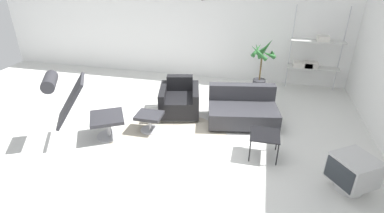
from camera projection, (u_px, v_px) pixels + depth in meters
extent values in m
plane|color=silver|center=(186.00, 138.00, 5.37)|extent=(12.00, 12.00, 0.00)
cube|color=white|center=(216.00, 24.00, 7.42)|extent=(12.00, 0.06, 2.80)
cylinder|color=#BCB29E|center=(170.00, 143.00, 5.23)|extent=(2.12, 2.12, 0.01)
cylinder|color=#BCBCC1|center=(109.00, 136.00, 5.42)|extent=(0.60, 0.60, 0.02)
cylinder|color=#BCBCC1|center=(108.00, 127.00, 5.34)|extent=(0.06, 0.06, 0.33)
cube|color=#2D2D33|center=(107.00, 118.00, 5.25)|extent=(0.78, 0.79, 0.06)
cube|color=#2D2D33|center=(71.00, 101.00, 4.94)|extent=(0.76, 0.78, 0.76)
cylinder|color=#2D2D33|center=(50.00, 82.00, 4.71)|extent=(0.44, 0.56, 0.21)
cylinder|color=#BCBCC1|center=(150.00, 130.00, 5.60)|extent=(0.36, 0.36, 0.02)
cylinder|color=#BCBCC1|center=(150.00, 123.00, 5.54)|extent=(0.05, 0.05, 0.26)
cube|color=#2D2D33|center=(149.00, 115.00, 5.47)|extent=(0.47, 0.40, 0.06)
cube|color=silver|center=(180.00, 112.00, 6.19)|extent=(0.78, 0.82, 0.06)
cube|color=black|center=(180.00, 103.00, 6.10)|extent=(0.71, 0.95, 0.34)
cube|color=black|center=(180.00, 82.00, 6.25)|extent=(0.56, 0.30, 0.30)
cube|color=black|center=(196.00, 100.00, 6.06)|extent=(0.31, 0.85, 0.51)
cube|color=black|center=(163.00, 100.00, 6.06)|extent=(0.31, 0.85, 0.51)
cube|color=black|center=(242.00, 121.00, 5.86)|extent=(1.28, 0.93, 0.05)
cube|color=#333338|center=(242.00, 113.00, 5.77)|extent=(1.44, 1.09, 0.31)
cube|color=#333338|center=(242.00, 92.00, 5.93)|extent=(1.32, 0.43, 0.31)
cube|color=black|center=(265.00, 135.00, 4.72)|extent=(0.46, 0.46, 0.02)
cylinder|color=black|center=(250.00, 151.00, 4.68)|extent=(0.02, 0.02, 0.39)
cylinder|color=black|center=(277.00, 155.00, 4.59)|extent=(0.02, 0.02, 0.39)
cylinder|color=black|center=(251.00, 137.00, 5.04)|extent=(0.02, 0.02, 0.39)
cylinder|color=black|center=(277.00, 140.00, 4.95)|extent=(0.02, 0.02, 0.39)
cylinder|color=#B7B7B7|center=(349.00, 185.00, 4.17)|extent=(0.38, 0.38, 0.14)
cube|color=#B7B7B7|center=(354.00, 170.00, 4.05)|extent=(0.71, 0.71, 0.39)
cube|color=#282D33|center=(339.00, 174.00, 3.96)|extent=(0.27, 0.38, 0.33)
cylinder|color=#333338|center=(259.00, 85.00, 7.15)|extent=(0.30, 0.30, 0.29)
cylinder|color=#382819|center=(259.00, 80.00, 7.09)|extent=(0.28, 0.28, 0.02)
cylinder|color=brown|center=(261.00, 68.00, 6.95)|extent=(0.04, 0.04, 0.58)
cone|color=#2D6B33|center=(272.00, 52.00, 6.72)|extent=(0.14, 0.48, 0.30)
cone|color=#2D6B33|center=(267.00, 47.00, 6.81)|extent=(0.34, 0.30, 0.45)
cone|color=#2D6B33|center=(262.00, 50.00, 6.86)|extent=(0.29, 0.12, 0.30)
cone|color=#2D6B33|center=(257.00, 50.00, 6.87)|extent=(0.27, 0.36, 0.30)
cone|color=#2D6B33|center=(258.00, 51.00, 6.73)|extent=(0.25, 0.31, 0.33)
cone|color=#2D6B33|center=(259.00, 53.00, 6.63)|extent=(0.45, 0.27, 0.33)
cone|color=#2D6B33|center=(268.00, 54.00, 6.63)|extent=(0.38, 0.36, 0.27)
cylinder|color=#BCBCC1|center=(291.00, 48.00, 7.05)|extent=(0.03, 0.03, 1.96)
cylinder|color=#BCBCC1|center=(341.00, 51.00, 6.82)|extent=(0.03, 0.03, 1.96)
cube|color=silver|center=(313.00, 68.00, 7.02)|extent=(1.17, 0.28, 0.02)
cube|color=silver|center=(318.00, 41.00, 6.73)|extent=(1.17, 0.28, 0.02)
cube|color=beige|center=(303.00, 64.00, 7.03)|extent=(0.43, 0.24, 0.12)
cube|color=silver|center=(323.00, 38.00, 6.67)|extent=(0.25, 0.24, 0.11)
cube|color=#B7B2A8|center=(311.00, 65.00, 6.99)|extent=(0.30, 0.24, 0.14)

